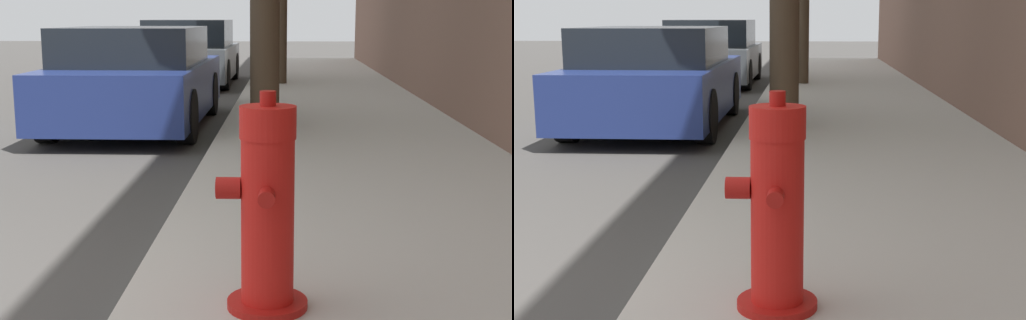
% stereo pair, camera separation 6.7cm
% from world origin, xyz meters
% --- Properties ---
extents(fire_hydrant, '(0.41, 0.42, 0.98)m').
position_xyz_m(fire_hydrant, '(2.41, 0.13, 0.60)').
color(fire_hydrant, '#A91511').
rests_on(fire_hydrant, sidewalk_slab).
extents(parked_car_near, '(1.82, 4.00, 1.31)m').
position_xyz_m(parked_car_near, '(0.54, 6.35, 0.64)').
color(parked_car_near, navy).
rests_on(parked_car_near, ground_plane).
extents(parked_car_mid, '(1.85, 4.06, 1.37)m').
position_xyz_m(parked_car_mid, '(0.44, 12.48, 0.66)').
color(parked_car_mid, '#4C5156').
rests_on(parked_car_mid, ground_plane).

